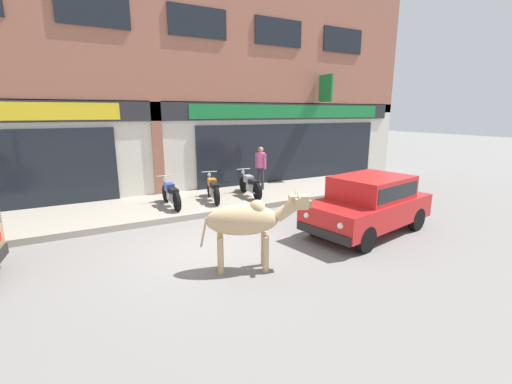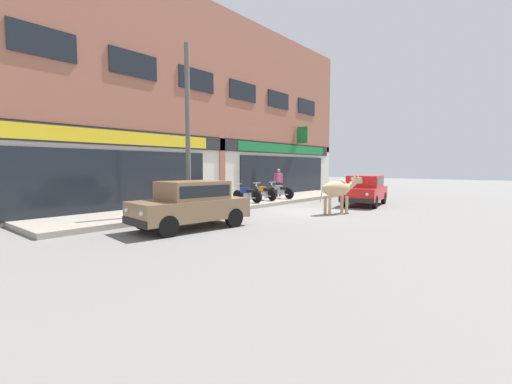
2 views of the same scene
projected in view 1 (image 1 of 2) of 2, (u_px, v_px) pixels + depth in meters
The scene contains 9 objects.
ground_plane at pixel (215, 247), 7.85m from camera, with size 90.00×90.00×0.00m, color slate.
sidewalk at pixel (172, 206), 11.00m from camera, with size 19.00×3.01×0.17m, color gray.
shop_building at pixel (150, 57), 11.43m from camera, with size 23.00×1.40×10.05m.
cow at pixel (248, 220), 6.53m from camera, with size 2.03×1.11×1.61m.
car_1 at pixel (369, 202), 8.67m from camera, with size 3.80×2.22×1.46m.
motorcycle_0 at pixel (171, 194), 10.55m from camera, with size 0.52×1.81×0.88m.
motorcycle_1 at pixel (213, 189), 11.27m from camera, with size 0.63×1.80×0.88m.
motorcycle_2 at pixel (250, 185), 11.85m from camera, with size 0.52×1.81×0.88m.
pedestrian at pixel (261, 163), 12.78m from camera, with size 0.32×0.47×1.60m.
Camera 1 is at (-2.68, -6.91, 3.02)m, focal length 24.00 mm.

